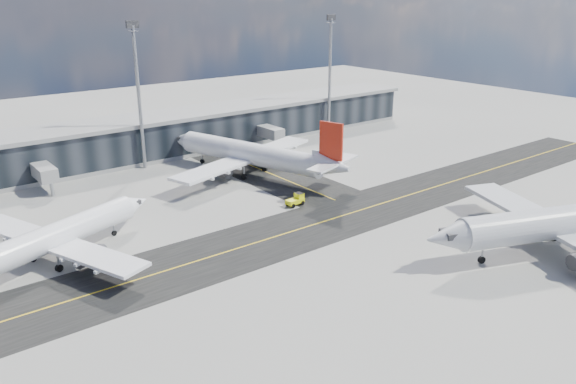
# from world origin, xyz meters

# --- Properties ---
(ground) EXTENTS (300.00, 300.00, 0.00)m
(ground) POSITION_xyz_m (0.00, 0.00, 0.00)
(ground) COLOR gray
(ground) RESTS_ON ground
(taxiway_lanes) EXTENTS (180.00, 63.00, 0.03)m
(taxiway_lanes) POSITION_xyz_m (3.91, 10.74, 0.01)
(taxiway_lanes) COLOR black
(taxiway_lanes) RESTS_ON ground
(terminal_concourse) EXTENTS (152.00, 19.80, 8.80)m
(terminal_concourse) POSITION_xyz_m (0.04, 54.93, 4.09)
(terminal_concourse) COLOR black
(terminal_concourse) RESTS_ON ground
(floodlight_masts) EXTENTS (102.50, 0.70, 28.90)m
(floodlight_masts) POSITION_xyz_m (0.00, 48.00, 15.61)
(floodlight_masts) COLOR gray
(floodlight_masts) RESTS_ON ground
(airliner_af) EXTENTS (34.69, 30.00, 10.65)m
(airliner_af) POSITION_xyz_m (-28.41, 14.78, 3.52)
(airliner_af) COLOR white
(airliner_af) RESTS_ON ground
(airliner_redtail) EXTENTS (36.48, 42.32, 12.79)m
(airliner_redtail) POSITION_xyz_m (14.77, 30.52, 4.22)
(airliner_redtail) COLOR white
(airliner_redtail) RESTS_ON ground
(airliner_near) EXTENTS (43.37, 37.50, 13.31)m
(airliner_near) POSITION_xyz_m (30.39, -24.62, 4.40)
(airliner_near) COLOR silver
(airliner_near) RESTS_ON ground
(baggage_tug) EXTENTS (3.33, 1.91, 2.00)m
(baggage_tug) POSITION_xyz_m (11.22, 12.34, 1.00)
(baggage_tug) COLOR #FAFF0D
(baggage_tug) RESTS_ON ground
(service_van) EXTENTS (2.55, 5.39, 1.49)m
(service_van) POSITION_xyz_m (24.56, 44.00, 0.74)
(service_van) COLOR white
(service_van) RESTS_ON ground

